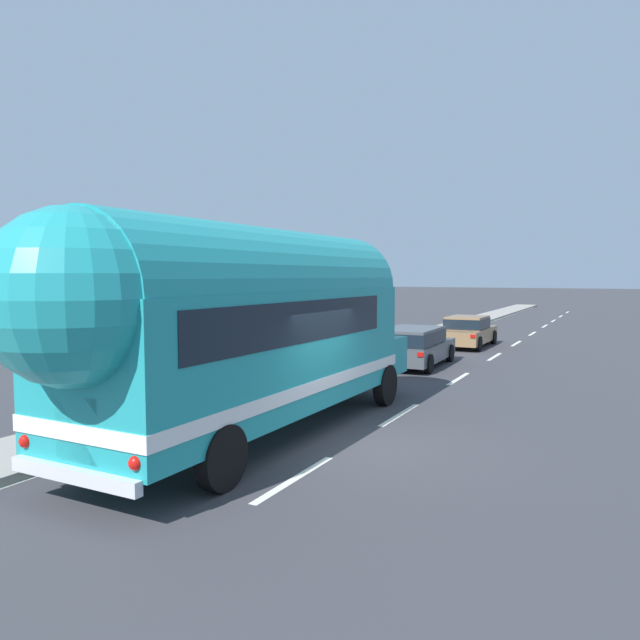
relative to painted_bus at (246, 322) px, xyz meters
name	(u,v)px	position (x,y,z in m)	size (l,w,h in m)	color
ground_plane	(352,444)	(1.87, 0.79, -2.30)	(300.00, 300.00, 0.00)	#38383D
lane_markings	(427,354)	(-0.75, 13.96, -2.30)	(3.85, 80.00, 0.01)	silver
sidewalk_slab	(347,358)	(-2.89, 10.79, -2.23)	(2.06, 90.00, 0.15)	gray
painted_bus	(246,322)	(0.00, 0.00, 0.00)	(2.64, 11.11, 4.12)	teal
car_lead	(413,344)	(-0.19, 10.52, -1.52)	(2.10, 4.46, 1.37)	#474C51
car_second	(467,330)	(0.10, 17.23, -1.57)	(1.89, 4.51, 1.37)	olive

